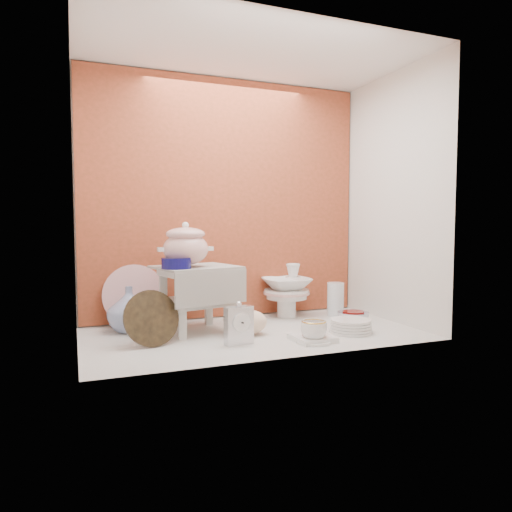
{
  "coord_description": "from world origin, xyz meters",
  "views": [
    {
      "loc": [
        -0.91,
        -2.36,
        0.6
      ],
      "look_at": [
        0.02,
        0.02,
        0.42
      ],
      "focal_mm": 33.06,
      "sensor_mm": 36.0,
      "label": 1
    }
  ],
  "objects": [
    {
      "name": "mantel_clock",
      "position": [
        -0.16,
        -0.2,
        0.11
      ],
      "size": [
        0.15,
        0.07,
        0.21
      ],
      "primitive_type": "cube",
      "rotation": [
        0.0,
        0.0,
        0.17
      ],
      "color": "silver",
      "rests_on": "ground"
    },
    {
      "name": "crystal_bowl",
      "position": [
        0.67,
        0.06,
        0.03
      ],
      "size": [
        0.23,
        0.23,
        0.06
      ],
      "primitive_type": "imported",
      "rotation": [
        0.0,
        0.0,
        0.25
      ],
      "color": "silver",
      "rests_on": "ground"
    },
    {
      "name": "clear_glass_vase",
      "position": [
        0.67,
        0.26,
        0.11
      ],
      "size": [
        0.12,
        0.12,
        0.22
      ],
      "primitive_type": "cylinder",
      "rotation": [
        0.0,
        0.0,
        -0.12
      ],
      "color": "silver",
      "rests_on": "ground"
    },
    {
      "name": "porcelain_tower",
      "position": [
        0.35,
        0.34,
        0.17
      ],
      "size": [
        0.39,
        0.39,
        0.34
      ],
      "primitive_type": null,
      "rotation": [
        0.0,
        0.0,
        0.38
      ],
      "color": "white",
      "rests_on": "ground"
    },
    {
      "name": "soup_tureen",
      "position": [
        -0.34,
        0.13,
        0.48
      ],
      "size": [
        0.35,
        0.35,
        0.24
      ],
      "primitive_type": null,
      "rotation": [
        0.0,
        0.0,
        0.26
      ],
      "color": "white",
      "rests_on": "step_stool"
    },
    {
      "name": "floral_platter",
      "position": [
        -0.58,
        0.43,
        0.18
      ],
      "size": [
        0.37,
        0.13,
        0.36
      ],
      "primitive_type": null,
      "rotation": [
        0.0,
        0.0,
        -0.04
      ],
      "color": "silver",
      "rests_on": "ground"
    },
    {
      "name": "gold_rim_teacup",
      "position": [
        0.21,
        -0.3,
        0.06
      ],
      "size": [
        0.14,
        0.14,
        0.1
      ],
      "primitive_type": "imported",
      "rotation": [
        0.0,
        0.0,
        -0.05
      ],
      "color": "white",
      "rests_on": "teacup_saucer"
    },
    {
      "name": "dinner_plate_stack",
      "position": [
        0.5,
        -0.18,
        0.04
      ],
      "size": [
        0.27,
        0.27,
        0.07
      ],
      "primitive_type": "cylinder",
      "rotation": [
        0.0,
        0.0,
        0.19
      ],
      "color": "white",
      "rests_on": "ground"
    },
    {
      "name": "step_stool",
      "position": [
        -0.28,
        0.16,
        0.18
      ],
      "size": [
        0.49,
        0.45,
        0.36
      ],
      "primitive_type": null,
      "rotation": [
        0.0,
        0.0,
        0.23
      ],
      "color": "silver",
      "rests_on": "ground"
    },
    {
      "name": "blue_white_vase",
      "position": [
        -0.63,
        0.29,
        0.12
      ],
      "size": [
        0.29,
        0.29,
        0.25
      ],
      "primitive_type": "imported",
      "rotation": [
        0.0,
        0.0,
        -0.26
      ],
      "color": "silver",
      "rests_on": "ground"
    },
    {
      "name": "cobalt_bowl",
      "position": [
        -0.41,
        0.06,
        0.39
      ],
      "size": [
        0.17,
        0.17,
        0.06
      ],
      "primitive_type": "cylinder",
      "rotation": [
        0.0,
        0.0,
        0.08
      ],
      "color": "#0D0A4D",
      "rests_on": "step_stool"
    },
    {
      "name": "lattice_dish",
      "position": [
        0.22,
        -0.27,
        0.01
      ],
      "size": [
        0.21,
        0.21,
        0.03
      ],
      "primitive_type": "cube",
      "rotation": [
        0.0,
        0.0,
        0.06
      ],
      "color": "white",
      "rests_on": "ground"
    },
    {
      "name": "lacquer_tray",
      "position": [
        -0.56,
        -0.06,
        0.14
      ],
      "size": [
        0.3,
        0.16,
        0.27
      ],
      "primitive_type": null,
      "rotation": [
        0.0,
        0.0,
        0.22
      ],
      "color": "black",
      "rests_on": "ground"
    },
    {
      "name": "teacup_saucer",
      "position": [
        0.21,
        -0.3,
        0.01
      ],
      "size": [
        0.2,
        0.2,
        0.01
      ],
      "primitive_type": "cylinder",
      "rotation": [
        0.0,
        0.0,
        0.1
      ],
      "color": "white",
      "rests_on": "ground"
    },
    {
      "name": "plush_pig",
      "position": [
        -0.04,
        -0.03,
        0.07
      ],
      "size": [
        0.29,
        0.24,
        0.14
      ],
      "primitive_type": "ellipsoid",
      "rotation": [
        0.0,
        0.0,
        -0.37
      ],
      "color": "beige",
      "rests_on": "ground"
    },
    {
      "name": "niche_shell",
      "position": [
        0.0,
        0.18,
        0.93
      ],
      "size": [
        1.86,
        1.03,
        1.53
      ],
      "color": "#B1482C",
      "rests_on": "ground"
    },
    {
      "name": "ground",
      "position": [
        0.0,
        0.0,
        0.0
      ],
      "size": [
        1.8,
        1.8,
        0.0
      ],
      "primitive_type": "plane",
      "color": "silver",
      "rests_on": "ground"
    }
  ]
}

